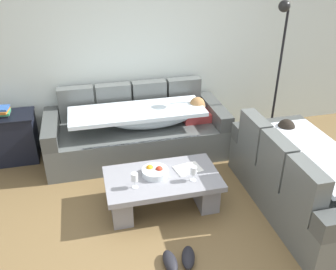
{
  "coord_description": "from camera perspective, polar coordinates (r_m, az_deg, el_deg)",
  "views": [
    {
      "loc": [
        -0.75,
        -2.61,
        2.57
      ],
      "look_at": [
        0.14,
        1.03,
        0.55
      ],
      "focal_mm": 38.84,
      "sensor_mm": 36.0,
      "label": 1
    }
  ],
  "objects": [
    {
      "name": "couch_near_window",
      "position": [
        4.11,
        20.38,
        -6.61
      ],
      "size": [
        0.92,
        1.87,
        0.88
      ],
      "rotation": [
        0.0,
        0.0,
        1.57
      ],
      "color": "#555A57",
      "rests_on": "ground_plane"
    },
    {
      "name": "floor_lamp",
      "position": [
        4.98,
        16.85,
        10.16
      ],
      "size": [
        0.33,
        0.31,
        1.95
      ],
      "color": "black",
      "rests_on": "ground_plane"
    },
    {
      "name": "wine_glass_near_right",
      "position": [
        3.72,
        4.01,
        -5.63
      ],
      "size": [
        0.07,
        0.07,
        0.17
      ],
      "color": "silver",
      "rests_on": "coffee_table"
    },
    {
      "name": "side_cabinet",
      "position": [
        5.1,
        -23.81,
        -0.44
      ],
      "size": [
        0.72,
        0.44,
        0.64
      ],
      "color": "black",
      "rests_on": "ground_plane"
    },
    {
      "name": "coffee_table",
      "position": [
        3.91,
        -0.87,
        -8.22
      ],
      "size": [
        1.2,
        0.68,
        0.38
      ],
      "color": "gray",
      "rests_on": "ground_plane"
    },
    {
      "name": "couch_along_wall",
      "position": [
        4.83,
        -4.48,
        0.63
      ],
      "size": [
        2.33,
        0.92,
        0.88
      ],
      "color": "#555A57",
      "rests_on": "ground_plane"
    },
    {
      "name": "back_wall",
      "position": [
        4.97,
        -4.75,
        14.02
      ],
      "size": [
        9.0,
        0.1,
        2.7
      ],
      "primitive_type": "cube",
      "color": "#B7C3BC",
      "rests_on": "ground_plane"
    },
    {
      "name": "fruit_bowl",
      "position": [
        3.84,
        -2.06,
        -5.78
      ],
      "size": [
        0.28,
        0.28,
        0.1
      ],
      "color": "silver",
      "rests_on": "coffee_table"
    },
    {
      "name": "wine_glass_near_left",
      "position": [
        3.63,
        -5.27,
        -6.7
      ],
      "size": [
        0.07,
        0.07,
        0.17
      ],
      "color": "silver",
      "rests_on": "coffee_table"
    },
    {
      "name": "book_stack_on_cabinet",
      "position": [
        4.94,
        -24.47,
        3.41
      ],
      "size": [
        0.18,
        0.22,
        0.11
      ],
      "color": "black",
      "rests_on": "side_cabinet"
    },
    {
      "name": "open_magazine",
      "position": [
        3.95,
        3.17,
        -5.32
      ],
      "size": [
        0.31,
        0.26,
        0.01
      ],
      "primitive_type": "cube",
      "rotation": [
        0.0,
        0.0,
        0.19
      ],
      "color": "white",
      "rests_on": "coffee_table"
    },
    {
      "name": "pair_of_shoes",
      "position": [
        3.44,
        1.78,
        -18.95
      ],
      "size": [
        0.33,
        0.29,
        0.09
      ],
      "color": "black",
      "rests_on": "ground_plane"
    },
    {
      "name": "ground_plane",
      "position": [
        3.74,
        1.74,
        -15.1
      ],
      "size": [
        14.0,
        14.0,
        0.0
      ],
      "primitive_type": "plane",
      "color": "brown"
    }
  ]
}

